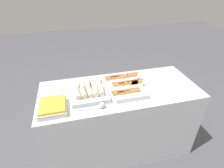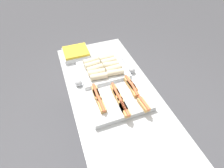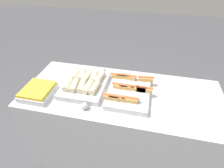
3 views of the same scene
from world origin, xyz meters
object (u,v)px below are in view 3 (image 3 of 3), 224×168
at_px(tray_side_front, 38,91).
at_px(tray_wraps, 85,84).
at_px(tray_hotdogs, 129,90).
at_px(serving_spoon_near, 83,106).
at_px(serving_spoon_far, 102,71).

bearing_deg(tray_side_front, tray_wraps, 27.18).
xyz_separation_m(tray_hotdogs, tray_side_front, (-0.75, -0.19, -0.00)).
xyz_separation_m(tray_wraps, serving_spoon_near, (0.08, -0.26, -0.02)).
height_order(tray_hotdogs, serving_spoon_near, tray_hotdogs).
xyz_separation_m(tray_wraps, tray_side_front, (-0.36, -0.18, -0.01)).
bearing_deg(serving_spoon_far, tray_hotdogs, -39.17).
xyz_separation_m(serving_spoon_near, serving_spoon_far, (0.01, 0.52, -0.00)).
xyz_separation_m(tray_side_front, serving_spoon_near, (0.43, -0.08, -0.01)).
xyz_separation_m(tray_hotdogs, serving_spoon_far, (-0.31, 0.25, -0.01)).
bearing_deg(tray_wraps, tray_hotdogs, 0.43).
bearing_deg(tray_wraps, serving_spoon_near, -73.26).
height_order(tray_hotdogs, serving_spoon_far, tray_hotdogs).
bearing_deg(tray_side_front, tray_hotdogs, 13.83).
relative_size(tray_hotdogs, serving_spoon_far, 1.71).
bearing_deg(tray_hotdogs, serving_spoon_far, 140.83).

